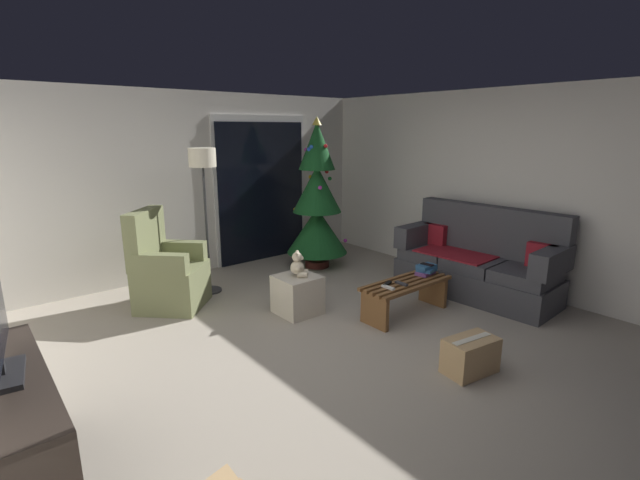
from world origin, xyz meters
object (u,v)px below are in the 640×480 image
(remote_white, at_px, (388,287))
(remote_black, at_px, (387,284))
(remote_graphite, at_px, (401,283))
(teddy_bear_cream, at_px, (298,266))
(cell_phone, at_px, (427,264))
(media_shelf, at_px, (9,453))
(cardboard_box_taped_mid_floor, at_px, (470,355))
(couch, at_px, (478,263))
(ottoman, at_px, (298,295))
(christmas_tree, at_px, (317,203))
(floor_lamp, at_px, (203,172))
(armchair, at_px, (167,273))
(book_stack, at_px, (426,270))
(coffee_table, at_px, (406,293))

(remote_white, relative_size, remote_black, 1.00)
(remote_graphite, distance_m, teddy_bear_cream, 1.13)
(remote_graphite, xyz_separation_m, cell_phone, (0.48, 0.03, 0.11))
(media_shelf, relative_size, cardboard_box_taped_mid_floor, 2.90)
(couch, height_order, ottoman, couch)
(remote_white, bearing_deg, couch, 174.86)
(remote_white, relative_size, remote_graphite, 1.00)
(remote_black, relative_size, teddy_bear_cream, 0.55)
(christmas_tree, height_order, media_shelf, christmas_tree)
(christmas_tree, distance_m, teddy_bear_cream, 1.80)
(remote_white, height_order, remote_graphite, same)
(cell_phone, xyz_separation_m, media_shelf, (-4.02, -0.41, -0.15))
(floor_lamp, bearing_deg, ottoman, -70.35)
(armchair, bearing_deg, floor_lamp, 14.41)
(cell_phone, xyz_separation_m, cardboard_box_taped_mid_floor, (-0.88, -1.15, -0.35))
(remote_graphite, xyz_separation_m, christmas_tree, (0.49, 2.04, 0.56))
(christmas_tree, relative_size, media_shelf, 1.55)
(book_stack, height_order, armchair, armchair)
(armchair, height_order, floor_lamp, floor_lamp)
(couch, bearing_deg, christmas_tree, 110.86)
(couch, height_order, teddy_bear_cream, couch)
(coffee_table, bearing_deg, ottoman, 138.20)
(coffee_table, xyz_separation_m, media_shelf, (-3.66, -0.40, 0.10))
(cardboard_box_taped_mid_floor, bearing_deg, ottoman, 100.76)
(cell_phone, distance_m, armchair, 2.97)
(coffee_table, bearing_deg, armchair, 135.44)
(remote_black, distance_m, armchair, 2.49)
(book_stack, height_order, cell_phone, cell_phone)
(book_stack, xyz_separation_m, ottoman, (-1.26, 0.77, -0.23))
(couch, height_order, remote_white, couch)
(remote_graphite, height_order, media_shelf, media_shelf)
(remote_white, distance_m, christmas_tree, 2.22)
(remote_graphite, distance_m, remote_black, 0.15)
(armchair, relative_size, floor_lamp, 0.63)
(remote_graphite, height_order, ottoman, ottoman)
(coffee_table, height_order, ottoman, ottoman)
(remote_black, relative_size, christmas_tree, 0.07)
(coffee_table, distance_m, ottoman, 1.19)
(coffee_table, bearing_deg, floor_lamp, 123.14)
(remote_graphite, xyz_separation_m, book_stack, (0.48, 0.05, 0.05))
(remote_white, distance_m, floor_lamp, 2.56)
(couch, distance_m, book_stack, 0.84)
(christmas_tree, bearing_deg, remote_graphite, -103.60)
(ottoman, xyz_separation_m, cardboard_box_taped_mid_floor, (0.37, -1.94, -0.06))
(remote_white, bearing_deg, floor_lamp, -64.58)
(book_stack, relative_size, ottoman, 0.60)
(coffee_table, distance_m, remote_white, 0.35)
(remote_white, xyz_separation_m, cardboard_box_taped_mid_floor, (-0.20, -1.12, -0.24))
(ottoman, bearing_deg, christmas_tree, 43.77)
(cell_phone, xyz_separation_m, teddy_bear_cream, (-1.24, 0.78, 0.05))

